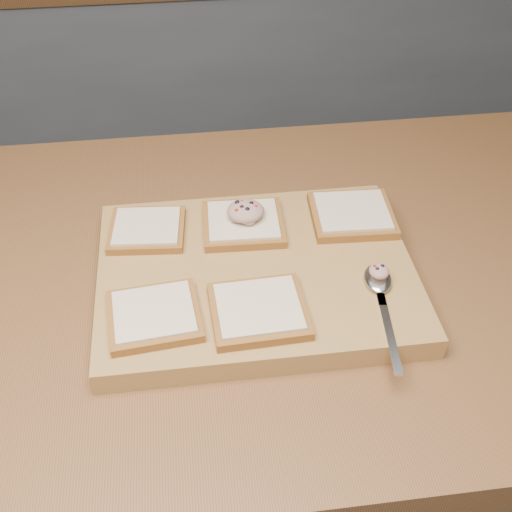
{
  "coord_description": "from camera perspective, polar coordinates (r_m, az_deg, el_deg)",
  "views": [
    {
      "loc": [
        -0.22,
        -0.72,
        1.57
      ],
      "look_at": [
        -0.14,
        -0.04,
        0.96
      ],
      "focal_mm": 45.0,
      "sensor_mm": 36.0,
      "label": 1
    }
  ],
  "objects": [
    {
      "name": "bread_near_center",
      "position": [
        0.86,
        0.24,
        -4.85
      ],
      "size": [
        0.13,
        0.12,
        0.02
      ],
      "color": "brown",
      "rests_on": "cutting_board"
    },
    {
      "name": "bread_near_left",
      "position": [
        0.86,
        -9.05,
        -5.22
      ],
      "size": [
        0.13,
        0.12,
        0.02
      ],
      "color": "brown",
      "rests_on": "cutting_board"
    },
    {
      "name": "back_counter",
      "position": [
        2.43,
        -1.3,
        14.89
      ],
      "size": [
        3.6,
        0.62,
        0.94
      ],
      "color": "slate",
      "rests_on": "ground"
    },
    {
      "name": "bread_far_center",
      "position": [
        0.99,
        -1.14,
        2.92
      ],
      "size": [
        0.13,
        0.12,
        0.02
      ],
      "color": "brown",
      "rests_on": "cutting_board"
    },
    {
      "name": "island_counter",
      "position": [
        1.35,
        5.69,
        -14.41
      ],
      "size": [
        2.0,
        0.8,
        0.9
      ],
      "color": "slate",
      "rests_on": "ground"
    },
    {
      "name": "spoon_salad",
      "position": [
        0.91,
        10.88,
        -1.31
      ],
      "size": [
        0.03,
        0.03,
        0.02
      ],
      "color": "tan",
      "rests_on": "spoon"
    },
    {
      "name": "bread_far_right",
      "position": [
        1.02,
        8.54,
        3.68
      ],
      "size": [
        0.13,
        0.12,
        0.02
      ],
      "color": "brown",
      "rests_on": "cutting_board"
    },
    {
      "name": "cutting_board",
      "position": [
        0.94,
        0.0,
        -1.7
      ],
      "size": [
        0.46,
        0.35,
        0.04
      ],
      "primitive_type": "cube",
      "color": "#A57946",
      "rests_on": "island_counter"
    },
    {
      "name": "tuna_salad_dollop",
      "position": [
        0.98,
        -0.95,
        4.04
      ],
      "size": [
        0.06,
        0.05,
        0.03
      ],
      "color": "tan",
      "rests_on": "bread_far_center"
    },
    {
      "name": "spoon",
      "position": [
        0.91,
        10.91,
        -2.64
      ],
      "size": [
        0.05,
        0.2,
        0.01
      ],
      "color": "silver",
      "rests_on": "cutting_board"
    },
    {
      "name": "bread_far_left",
      "position": [
        1.0,
        -9.66,
        2.37
      ],
      "size": [
        0.12,
        0.11,
        0.02
      ],
      "color": "brown",
      "rests_on": "cutting_board"
    }
  ]
}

